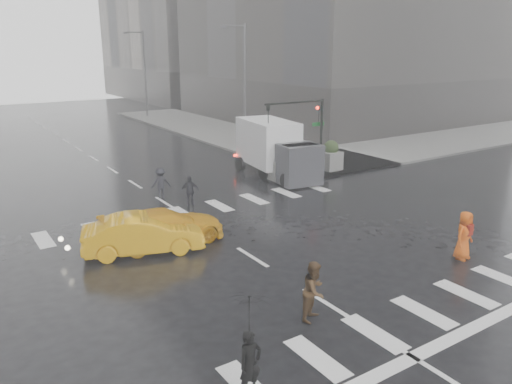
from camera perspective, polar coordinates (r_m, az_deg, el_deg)
ground at (r=18.28m, az=-0.43°, el=-7.46°), size 120.00×120.00×0.00m
sidewalk_ne at (r=43.19m, az=8.74°, el=6.37°), size 35.00×35.00×0.15m
road_markings at (r=18.27m, az=-0.43°, el=-7.44°), size 18.00×48.00×0.01m
traffic_signal_pole at (r=28.83m, az=5.99°, el=7.93°), size 4.45×0.42×4.50m
street_lamp_near at (r=37.83m, az=-1.49°, el=12.61°), size 2.15×0.22×9.00m
street_lamp_far at (r=55.80m, az=-12.73°, el=13.41°), size 2.15×0.22×9.00m
planter_west at (r=28.19m, az=2.44°, el=3.19°), size 1.10×1.10×1.80m
planter_mid at (r=29.37m, az=5.62°, el=3.66°), size 1.10×1.10×1.80m
planter_east at (r=30.65m, az=8.54°, el=4.08°), size 1.10×1.10×1.80m
pedestrian_black at (r=10.91m, az=-0.69°, el=-15.27°), size 1.03×1.04×2.43m
pedestrian_brown at (r=14.16m, az=6.70°, el=-11.14°), size 1.04×0.96×1.72m
pedestrian_orange at (r=19.31m, az=22.70°, el=-4.58°), size 0.94×0.68×1.78m
pedestrian_far_a at (r=23.96m, az=-7.54°, el=0.11°), size 1.02×0.89×1.49m
pedestrian_far_b at (r=25.52m, az=-10.85°, el=1.02°), size 1.11×0.80×1.55m
taxi_mid at (r=18.90m, az=-12.75°, el=-4.70°), size 4.63×2.78×1.44m
taxi_rear at (r=19.58m, az=-10.45°, el=-3.93°), size 4.24×2.09×1.37m
box_truck at (r=28.99m, az=2.28°, el=5.06°), size 2.28×6.08×3.23m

